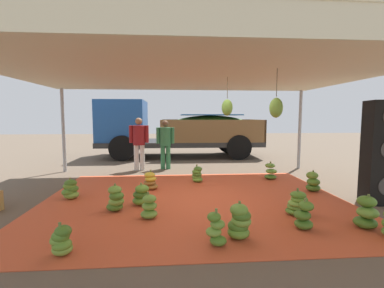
# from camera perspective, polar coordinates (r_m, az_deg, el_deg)

# --- Properties ---
(ground_plane) EXTENTS (40.00, 40.00, 0.00)m
(ground_plane) POSITION_cam_1_polar(r_m,az_deg,el_deg) (8.75, -1.23, -5.71)
(ground_plane) COLOR brown
(tarp_orange) EXTENTS (6.16, 5.01, 0.01)m
(tarp_orange) POSITION_cam_1_polar(r_m,az_deg,el_deg) (5.84, 0.47, -11.43)
(tarp_orange) COLOR #D1512D
(tarp_orange) RESTS_ON ground
(tent_canopy) EXTENTS (8.00, 7.00, 2.64)m
(tent_canopy) POSITION_cam_1_polar(r_m,az_deg,el_deg) (5.57, 0.71, 14.36)
(tent_canopy) COLOR #9EA0A5
(tent_canopy) RESTS_ON ground
(banana_bunch_0) EXTENTS (0.41, 0.42, 0.43)m
(banana_bunch_0) POSITION_cam_1_polar(r_m,az_deg,el_deg) (5.57, -10.43, -10.37)
(banana_bunch_0) COLOR #60932D
(banana_bunch_0) RESTS_ON tarp_orange
(banana_bunch_1) EXTENTS (0.39, 0.38, 0.51)m
(banana_bunch_1) POSITION_cam_1_polar(r_m,az_deg,el_deg) (5.29, -15.47, -10.92)
(banana_bunch_1) COLOR #477523
(banana_bunch_1) RESTS_ON tarp_orange
(banana_bunch_2) EXTENTS (0.45, 0.42, 0.48)m
(banana_bunch_2) POSITION_cam_1_polar(r_m,az_deg,el_deg) (5.26, 20.82, -11.45)
(banana_bunch_2) COLOR #518428
(banana_bunch_2) RESTS_ON tarp_orange
(banana_bunch_3) EXTENTS (0.41, 0.43, 0.54)m
(banana_bunch_3) POSITION_cam_1_polar(r_m,az_deg,el_deg) (4.09, 9.77, -15.55)
(banana_bunch_3) COLOR #60932D
(banana_bunch_3) RESTS_ON tarp_orange
(banana_bunch_4) EXTENTS (0.39, 0.40, 0.44)m
(banana_bunch_4) POSITION_cam_1_polar(r_m,az_deg,el_deg) (6.41, -23.77, -8.58)
(banana_bunch_4) COLOR #75A83D
(banana_bunch_4) RESTS_ON tarp_orange
(banana_bunch_5) EXTENTS (0.35, 0.37, 0.46)m
(banana_bunch_5) POSITION_cam_1_polar(r_m,az_deg,el_deg) (7.32, 1.06, -6.35)
(banana_bunch_5) COLOR #60932D
(banana_bunch_5) RESTS_ON tarp_orange
(banana_bunch_6) EXTENTS (0.41, 0.42, 0.49)m
(banana_bunch_6) POSITION_cam_1_polar(r_m,az_deg,el_deg) (7.95, 15.90, -5.55)
(banana_bunch_6) COLOR #477523
(banana_bunch_6) RESTS_ON tarp_orange
(banana_bunch_7) EXTENTS (0.33, 0.35, 0.45)m
(banana_bunch_7) POSITION_cam_1_polar(r_m,az_deg,el_deg) (4.86, -8.81, -12.75)
(banana_bunch_7) COLOR #6B9E38
(banana_bunch_7) RESTS_ON tarp_orange
(banana_bunch_8) EXTENTS (0.33, 0.33, 0.42)m
(banana_bunch_8) POSITION_cam_1_polar(r_m,az_deg,el_deg) (3.96, -25.31, -17.61)
(banana_bunch_8) COLOR #75A83D
(banana_bunch_8) RESTS_ON tarp_orange
(banana_bunch_10) EXTENTS (0.38, 0.37, 0.48)m
(banana_bunch_10) POSITION_cam_1_polar(r_m,az_deg,el_deg) (4.67, 22.06, -13.61)
(banana_bunch_10) COLOR #477523
(banana_bunch_10) RESTS_ON tarp_orange
(banana_bunch_11) EXTENTS (0.44, 0.44, 0.53)m
(banana_bunch_11) POSITION_cam_1_polar(r_m,az_deg,el_deg) (5.14, 32.28, -12.00)
(banana_bunch_11) COLOR #477523
(banana_bunch_11) RESTS_ON tarp_orange
(banana_bunch_12) EXTENTS (0.38, 0.40, 0.49)m
(banana_bunch_12) POSITION_cam_1_polar(r_m,az_deg,el_deg) (6.97, 23.66, -7.26)
(banana_bunch_12) COLOR #477523
(banana_bunch_12) RESTS_ON tarp_orange
(banana_bunch_13) EXTENTS (0.33, 0.32, 0.50)m
(banana_bunch_13) POSITION_cam_1_polar(r_m,az_deg,el_deg) (3.88, 4.97, -17.15)
(banana_bunch_13) COLOR #518428
(banana_bunch_13) RESTS_ON tarp_orange
(banana_bunch_14) EXTENTS (0.43, 0.42, 0.47)m
(banana_bunch_14) POSITION_cam_1_polar(r_m,az_deg,el_deg) (6.65, -8.56, -7.62)
(banana_bunch_14) COLOR #996628
(banana_bunch_14) RESTS_ON tarp_orange
(cargo_truck_main) EXTENTS (6.84, 2.52, 2.40)m
(cargo_truck_main) POSITION_cam_1_polar(r_m,az_deg,el_deg) (11.97, -3.69, 3.16)
(cargo_truck_main) COLOR #2D2D2D
(cargo_truck_main) RESTS_ON ground
(worker_0) EXTENTS (0.59, 0.36, 1.61)m
(worker_0) POSITION_cam_1_polar(r_m,az_deg,el_deg) (9.11, -5.51, 0.67)
(worker_0) COLOR #337A4C
(worker_0) RESTS_ON ground
(worker_1) EXTENTS (0.62, 0.38, 1.69)m
(worker_1) POSITION_cam_1_polar(r_m,az_deg,el_deg) (8.99, -10.87, 0.85)
(worker_1) COLOR silver
(worker_1) RESTS_ON ground
(speaker_stack) EXTENTS (0.64, 0.57, 2.04)m
(speaker_stack) POSITION_cam_1_polar(r_m,az_deg,el_deg) (6.58, 34.37, -1.46)
(speaker_stack) COLOR black
(speaker_stack) RESTS_ON ground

